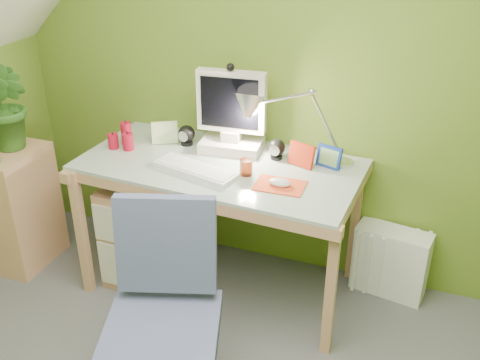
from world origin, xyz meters
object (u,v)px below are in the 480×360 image
(desk_lamp, at_px, (313,109))
(side_ledge, at_px, (21,208))
(monitor, at_px, (231,105))
(potted_plant, at_px, (6,105))
(desk, at_px, (221,226))
(task_chair, at_px, (162,327))
(radiator, at_px, (390,262))

(desk_lamp, xyz_separation_m, side_ledge, (-1.69, -0.39, -0.73))
(monitor, height_order, desk_lamp, desk_lamp)
(desk_lamp, relative_size, side_ledge, 0.81)
(side_ledge, bearing_deg, monitor, 17.28)
(monitor, relative_size, potted_plant, 0.98)
(desk, relative_size, monitor, 2.82)
(desk_lamp, xyz_separation_m, task_chair, (-0.33, -1.12, -0.62))
(radiator, bearing_deg, desk_lamp, -160.46)
(potted_plant, relative_size, radiator, 1.31)
(desk, bearing_deg, desk_lamp, 25.04)
(desk, distance_m, side_ledge, 1.26)
(desk_lamp, bearing_deg, radiator, 17.00)
(side_ledge, relative_size, radiator, 1.82)
(monitor, distance_m, side_ledge, 1.47)
(task_chair, bearing_deg, monitor, 78.33)
(monitor, bearing_deg, radiator, -0.05)
(desk_lamp, relative_size, task_chair, 0.63)
(monitor, xyz_separation_m, potted_plant, (-1.24, -0.34, -0.04))
(monitor, bearing_deg, desk_lamp, -5.50)
(desk, bearing_deg, task_chair, -79.58)
(desk, relative_size, potted_plant, 2.77)
(desk_lamp, height_order, side_ledge, desk_lamp)
(desk_lamp, height_order, task_chair, desk_lamp)
(potted_plant, bearing_deg, monitor, 15.15)
(radiator, bearing_deg, potted_plant, -159.74)
(desk, height_order, task_chair, task_chair)
(desk, height_order, side_ledge, desk)
(desk_lamp, distance_m, potted_plant, 1.72)
(desk_lamp, relative_size, potted_plant, 1.13)
(desk, distance_m, potted_plant, 1.40)
(task_chair, bearing_deg, radiator, 38.08)
(desk, height_order, monitor, monitor)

